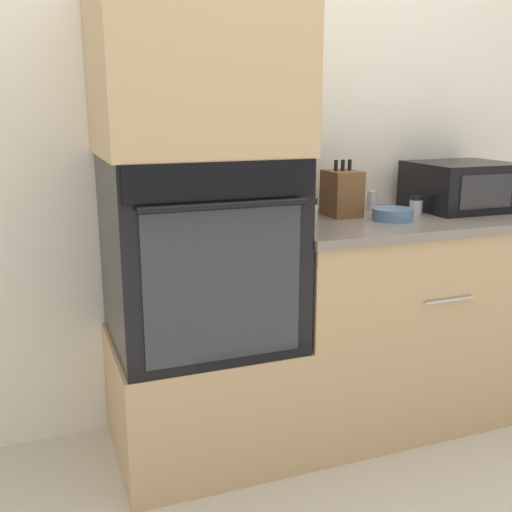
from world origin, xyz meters
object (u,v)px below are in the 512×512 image
(knife_block, at_px, (342,193))
(microwave, at_px, (462,186))
(condiment_jar_mid, at_px, (372,201))
(bowl, at_px, (393,214))
(condiment_jar_far, at_px, (312,211))
(condiment_jar_near, at_px, (416,205))
(wall_oven, at_px, (199,250))

(knife_block, bearing_deg, microwave, -4.07)
(microwave, height_order, condiment_jar_mid, microwave)
(bowl, bearing_deg, condiment_jar_far, 169.14)
(condiment_jar_mid, bearing_deg, knife_block, -160.85)
(condiment_jar_near, distance_m, condiment_jar_mid, 0.19)
(condiment_jar_mid, bearing_deg, microwave, -15.26)
(knife_block, xyz_separation_m, condiment_jar_mid, (0.19, 0.06, -0.05))
(knife_block, bearing_deg, condiment_jar_far, -152.54)
(knife_block, bearing_deg, condiment_jar_mid, 19.15)
(microwave, height_order, condiment_jar_far, microwave)
(condiment_jar_mid, bearing_deg, bowl, -100.32)
(wall_oven, distance_m, microwave, 1.23)
(wall_oven, xyz_separation_m, condiment_jar_mid, (0.83, 0.17, 0.11))
(wall_oven, height_order, condiment_jar_near, wall_oven)
(condiment_jar_mid, height_order, condiment_jar_far, condiment_jar_far)
(bowl, xyz_separation_m, condiment_jar_mid, (0.04, 0.22, 0.02))
(knife_block, xyz_separation_m, bowl, (0.15, -0.16, -0.07))
(knife_block, height_order, bowl, knife_block)
(condiment_jar_near, bearing_deg, knife_block, 165.93)
(wall_oven, height_order, microwave, wall_oven)
(wall_oven, height_order, bowl, wall_oven)
(wall_oven, xyz_separation_m, condiment_jar_near, (0.96, 0.03, 0.11))
(wall_oven, distance_m, condiment_jar_mid, 0.86)
(wall_oven, relative_size, microwave, 1.66)
(condiment_jar_far, bearing_deg, knife_block, 27.46)
(bowl, height_order, condiment_jar_far, condiment_jar_far)
(wall_oven, height_order, condiment_jar_mid, wall_oven)
(knife_block, relative_size, condiment_jar_mid, 2.70)
(wall_oven, height_order, knife_block, wall_oven)
(microwave, xyz_separation_m, condiment_jar_far, (-0.76, -0.06, -0.06))
(condiment_jar_near, relative_size, condiment_jar_far, 0.81)
(wall_oven, xyz_separation_m, knife_block, (0.64, 0.11, 0.17))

